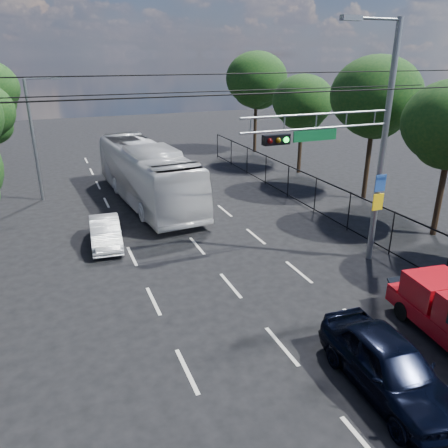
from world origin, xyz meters
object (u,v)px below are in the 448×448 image
signal_mast (359,139)px  white_van (105,232)px  navy_hatchback (389,366)px  white_bus (147,173)px

signal_mast → white_van: size_ratio=2.52×
navy_hatchback → white_van: navy_hatchback is taller
signal_mast → white_bus: bearing=117.3°
signal_mast → navy_hatchback: 8.79m
signal_mast → navy_hatchback: signal_mast is taller
navy_hatchback → white_bus: size_ratio=0.37×
signal_mast → white_bus: signal_mast is taller
navy_hatchback → white_van: size_ratio=1.21×
signal_mast → white_van: signal_mast is taller
navy_hatchback → white_bus: white_bus is taller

